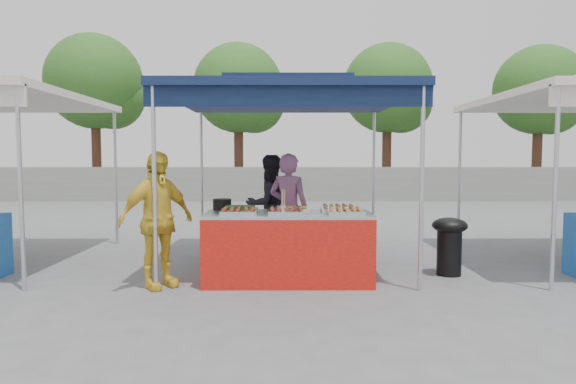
{
  "coord_description": "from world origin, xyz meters",
  "views": [
    {
      "loc": [
        -0.02,
        -5.88,
        1.5
      ],
      "look_at": [
        0.0,
        0.6,
        1.05
      ],
      "focal_mm": 30.0,
      "sensor_mm": 36.0,
      "label": 1
    }
  ],
  "objects_px": {
    "cooking_pot": "(222,204)",
    "vendor_woman": "(289,210)",
    "wok_burner": "(449,241)",
    "helper_man": "(269,205)",
    "customer_person": "(157,220)",
    "vendor_table": "(288,247)"
  },
  "relations": [
    {
      "from": "cooking_pot",
      "to": "vendor_woman",
      "type": "bearing_deg",
      "value": 33.15
    },
    {
      "from": "wok_burner",
      "to": "vendor_woman",
      "type": "relative_size",
      "value": 0.48
    },
    {
      "from": "helper_man",
      "to": "vendor_woman",
      "type": "bearing_deg",
      "value": 83.47
    },
    {
      "from": "helper_man",
      "to": "customer_person",
      "type": "distance_m",
      "value": 2.26
    },
    {
      "from": "vendor_woman",
      "to": "wok_burner",
      "type": "bearing_deg",
      "value": -171.2
    },
    {
      "from": "vendor_woman",
      "to": "customer_person",
      "type": "xyz_separation_m",
      "value": [
        -1.53,
        -1.14,
        0.01
      ]
    },
    {
      "from": "vendor_table",
      "to": "customer_person",
      "type": "bearing_deg",
      "value": -170.52
    },
    {
      "from": "vendor_woman",
      "to": "helper_man",
      "type": "distance_m",
      "value": 0.81
    },
    {
      "from": "cooking_pot",
      "to": "wok_burner",
      "type": "height_order",
      "value": "cooking_pot"
    },
    {
      "from": "vendor_table",
      "to": "cooking_pot",
      "type": "height_order",
      "value": "cooking_pot"
    },
    {
      "from": "cooking_pot",
      "to": "customer_person",
      "type": "bearing_deg",
      "value": -139.34
    },
    {
      "from": "helper_man",
      "to": "cooking_pot",
      "type": "bearing_deg",
      "value": 38.69
    },
    {
      "from": "vendor_woman",
      "to": "customer_person",
      "type": "relative_size",
      "value": 0.99
    },
    {
      "from": "wok_burner",
      "to": "helper_man",
      "type": "distance_m",
      "value": 2.72
    },
    {
      "from": "wok_burner",
      "to": "helper_man",
      "type": "xyz_separation_m",
      "value": [
        -2.37,
        1.3,
        0.34
      ]
    },
    {
      "from": "cooking_pot",
      "to": "wok_burner",
      "type": "relative_size",
      "value": 0.31
    },
    {
      "from": "vendor_table",
      "to": "helper_man",
      "type": "bearing_deg",
      "value": 100.08
    },
    {
      "from": "wok_burner",
      "to": "customer_person",
      "type": "relative_size",
      "value": 0.47
    },
    {
      "from": "vendor_woman",
      "to": "helper_man",
      "type": "height_order",
      "value": "vendor_woman"
    },
    {
      "from": "cooking_pot",
      "to": "vendor_woman",
      "type": "xyz_separation_m",
      "value": [
        0.86,
        0.56,
        -0.13
      ]
    },
    {
      "from": "vendor_woman",
      "to": "vendor_table",
      "type": "bearing_deg",
      "value": 112.89
    },
    {
      "from": "vendor_table",
      "to": "helper_man",
      "type": "distance_m",
      "value": 1.7
    }
  ]
}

